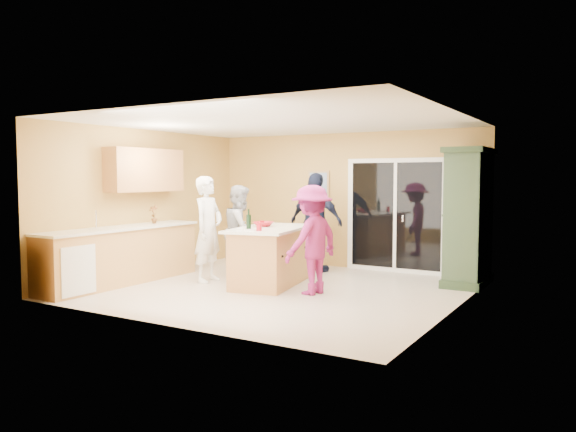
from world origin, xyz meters
The scene contains 22 objects.
floor centered at (0.00, 0.00, 0.00)m, with size 5.50×5.50×0.00m, color beige.
ceiling centered at (0.00, 0.00, 2.60)m, with size 5.50×5.00×0.10m, color silver.
wall_back centered at (0.00, 2.50, 1.30)m, with size 5.50×0.10×2.60m, color #E5C05E.
wall_front centered at (0.00, -2.50, 1.30)m, with size 5.50×0.10×2.60m, color #E5C05E.
wall_left centered at (-2.75, 0.00, 1.30)m, with size 0.10×5.00×2.60m, color #E5C05E.
wall_right centered at (2.75, 0.00, 1.30)m, with size 0.10×5.00×2.60m, color #E5C05E.
left_cabinet_run centered at (-2.45, -1.05, 0.46)m, with size 0.65×3.05×1.24m.
upper_cabinets centered at (-2.58, -0.20, 1.88)m, with size 0.35×1.60×0.75m, color tan.
sliding_door centered at (1.05, 2.46, 1.05)m, with size 1.90×0.07×2.10m.
framed_picture centered at (-0.55, 2.48, 1.60)m, with size 0.46×0.04×0.56m.
kitchen_island centered at (-0.28, 0.26, 0.44)m, with size 1.29×1.94×0.94m.
green_hutch centered at (2.49, 1.90, 1.08)m, with size 0.64×1.21×2.22m.
woman_white centered at (-1.32, -0.04, 0.89)m, with size 0.65×0.42×1.77m, color white.
woman_grey centered at (-1.20, 0.74, 0.81)m, with size 0.78×0.61×1.61m, color #ACACAE.
woman_navy centered at (-0.22, 1.74, 0.92)m, with size 1.08×0.45×1.84m, color #1B203C.
woman_magenta centered at (0.64, -0.02, 0.82)m, with size 1.06×0.61×1.64m, color #871D59.
serving_bowl centered at (-0.47, 0.35, 0.98)m, with size 0.32×0.32×0.08m, color #A5121E.
tulip_vase centered at (-2.45, -0.14, 1.11)m, with size 0.18×0.12×0.33m, color #B41212.
tumbler_near centered at (-0.49, 0.33, 0.99)m, with size 0.07×0.07×0.10m, color #A5121E.
tumbler_far centered at (-0.11, -0.32, 1.00)m, with size 0.08×0.08×0.12m, color #A5121E.
wine_bottle centered at (-0.33, -0.28, 1.07)m, with size 0.07×0.07×0.32m.
white_plate centered at (-0.27, -0.30, 0.95)m, with size 0.25×0.25×0.02m, color silver.
Camera 1 is at (4.57, -7.39, 1.76)m, focal length 35.00 mm.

